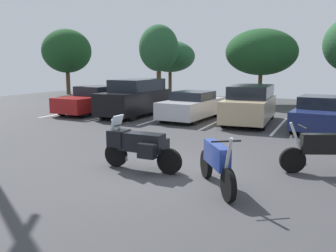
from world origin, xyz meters
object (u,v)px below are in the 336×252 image
(motorcycle_touring, at_px, (138,145))
(motorcycle_second, at_px, (324,150))
(car_black, at_px, (136,98))
(motorcycle_third, at_px, (217,163))
(car_silver, at_px, (192,106))
(car_navy, at_px, (320,114))
(car_red, at_px, (94,100))
(car_tan, at_px, (250,104))

(motorcycle_touring, relative_size, motorcycle_second, 1.08)
(car_black, bearing_deg, motorcycle_third, -51.89)
(car_silver, distance_m, car_navy, 5.89)
(car_red, xyz_separation_m, car_tan, (8.70, 0.13, 0.16))
(car_red, height_order, car_silver, car_red)
(motorcycle_touring, bearing_deg, motorcycle_second, 20.91)
(motorcycle_touring, relative_size, car_tan, 0.46)
(motorcycle_second, xyz_separation_m, car_tan, (-3.35, 7.19, 0.29))
(motorcycle_second, relative_size, motorcycle_third, 1.07)
(car_silver, xyz_separation_m, car_tan, (2.83, 0.17, 0.20))
(car_black, height_order, car_tan, car_black)
(car_silver, relative_size, car_navy, 0.98)
(motorcycle_third, height_order, car_silver, car_silver)
(car_red, height_order, car_black, car_black)
(motorcycle_second, xyz_separation_m, car_black, (-9.37, 7.06, 0.37))
(motorcycle_touring, distance_m, car_tan, 8.91)
(car_black, bearing_deg, car_tan, 1.26)
(car_tan, bearing_deg, car_black, -178.74)
(motorcycle_third, relative_size, car_navy, 0.43)
(motorcycle_second, distance_m, car_navy, 6.58)
(motorcycle_touring, height_order, car_black, car_black)
(car_black, relative_size, car_tan, 1.01)
(motorcycle_touring, xyz_separation_m, car_silver, (-1.84, 8.68, 0.02))
(car_tan, bearing_deg, motorcycle_third, -82.33)
(motorcycle_touring, distance_m, car_red, 11.64)
(motorcycle_third, bearing_deg, car_silver, 113.92)
(motorcycle_touring, relative_size, car_navy, 0.50)
(motorcycle_second, bearing_deg, car_black, 143.00)
(car_navy, bearing_deg, car_black, 176.90)
(motorcycle_third, height_order, car_red, car_red)
(car_silver, bearing_deg, car_navy, -4.43)
(car_red, distance_m, car_black, 2.70)
(motorcycle_touring, height_order, car_navy, car_navy)
(car_tan, bearing_deg, motorcycle_touring, -96.38)
(motorcycle_second, bearing_deg, car_navy, 92.77)
(motorcycle_touring, distance_m, car_navy, 9.16)
(car_red, bearing_deg, car_navy, -2.38)
(motorcycle_third, bearing_deg, car_navy, 78.63)
(motorcycle_second, relative_size, car_navy, 0.46)
(motorcycle_touring, height_order, car_red, car_red)
(motorcycle_second, xyz_separation_m, car_silver, (-6.19, 7.02, 0.09))
(car_red, bearing_deg, car_tan, 0.89)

